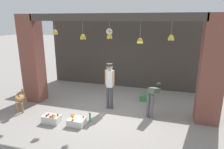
# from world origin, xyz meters

# --- Properties ---
(ground_plane) EXTENTS (60.00, 60.00, 0.00)m
(ground_plane) POSITION_xyz_m (0.00, 0.00, 0.00)
(ground_plane) COLOR gray
(shop_back_wall) EXTENTS (7.64, 0.12, 3.35)m
(shop_back_wall) POSITION_xyz_m (0.00, 2.96, 1.68)
(shop_back_wall) COLOR #38332D
(shop_back_wall) RESTS_ON ground_plane
(shop_pillar_left) EXTENTS (0.70, 0.60, 3.35)m
(shop_pillar_left) POSITION_xyz_m (-3.17, 0.30, 1.68)
(shop_pillar_left) COLOR brown
(shop_pillar_left) RESTS_ON ground_plane
(shop_pillar_right) EXTENTS (0.70, 0.60, 3.35)m
(shop_pillar_right) POSITION_xyz_m (3.17, 0.30, 1.68)
(shop_pillar_right) COLOR brown
(shop_pillar_right) RESTS_ON ground_plane
(storefront_awning) EXTENTS (5.74, 0.26, 0.94)m
(storefront_awning) POSITION_xyz_m (-0.00, 0.12, 3.19)
(storefront_awning) COLOR #3D3833
(dog) EXTENTS (0.66, 1.00, 0.72)m
(dog) POSITION_xyz_m (-3.07, -0.71, 0.49)
(dog) COLOR #9E7042
(dog) RESTS_ON ground_plane
(shopkeeper) EXTENTS (0.34, 0.28, 1.69)m
(shopkeeper) POSITION_xyz_m (-0.06, 0.35, 1.00)
(shopkeeper) COLOR #424247
(shopkeeper) RESTS_ON ground_plane
(worker_stooping) EXTENTS (0.42, 0.79, 1.05)m
(worker_stooping) POSITION_xyz_m (1.49, 0.26, 0.70)
(worker_stooping) COLOR #56565B
(worker_stooping) RESTS_ON ground_plane
(fruit_crate_oranges) EXTENTS (0.51, 0.41, 0.28)m
(fruit_crate_oranges) POSITION_xyz_m (-0.69, -1.09, 0.12)
(fruit_crate_oranges) COLOR silver
(fruit_crate_oranges) RESTS_ON ground_plane
(fruit_crate_apples) EXTENTS (0.55, 0.33, 0.31)m
(fruit_crate_apples) POSITION_xyz_m (-1.51, -1.19, 0.13)
(fruit_crate_apples) COLOR silver
(fruit_crate_apples) RESTS_ON ground_plane
(produce_box_green) EXTENTS (0.44, 0.38, 0.23)m
(produce_box_green) POSITION_xyz_m (1.11, 1.47, 0.12)
(produce_box_green) COLOR #387A42
(produce_box_green) RESTS_ON ground_plane
(water_bottle) EXTENTS (0.06, 0.06, 0.29)m
(water_bottle) POSITION_xyz_m (-0.38, -0.76, 0.14)
(water_bottle) COLOR #38934C
(water_bottle) RESTS_ON ground_plane
(wall_clock) EXTENTS (0.33, 0.03, 0.33)m
(wall_clock) POSITION_xyz_m (-0.86, 2.89, 2.61)
(wall_clock) COLOR black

